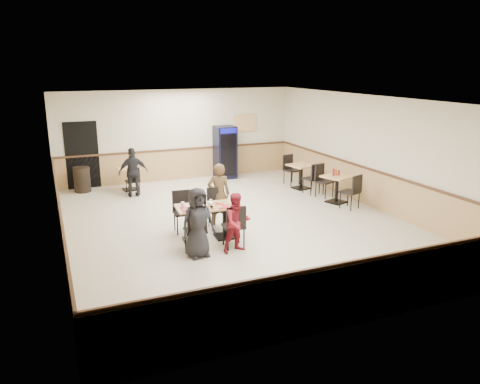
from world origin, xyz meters
name	(u,v)px	position (x,y,z in m)	size (l,w,h in m)	color
ground	(235,223)	(0.00, 0.00, 0.00)	(10.00, 10.00, 0.00)	beige
room_shell	(257,173)	(1.78, 2.55, 0.58)	(10.00, 10.00, 10.00)	silver
main_table	(209,217)	(-0.91, -0.75, 0.52)	(1.51, 0.84, 0.78)	black
main_chairs	(207,218)	(-0.96, -0.74, 0.49)	(1.42, 1.80, 0.99)	black
diner_woman_left	(198,223)	(-1.44, -1.59, 0.72)	(0.71, 0.46, 1.44)	black
diner_woman_right	(237,223)	(-0.62, -1.66, 0.63)	(0.61, 0.48, 1.26)	maroon
diner_man_opposite	(219,194)	(-0.37, 0.09, 0.76)	(0.55, 0.36, 1.52)	#523A23
lone_diner	(133,172)	(-1.82, 3.42, 0.73)	(0.85, 0.35, 1.45)	black
tabletop_clutter	(208,206)	(-0.96, -0.84, 0.80)	(1.29, 0.65, 0.12)	red
side_table_near	(337,185)	(3.33, 0.57, 0.52)	(0.93, 0.93, 0.78)	black
side_table_near_chair_south	(350,191)	(3.33, -0.05, 0.49)	(0.46, 0.46, 0.99)	black
side_table_near_chair_north	(325,181)	(3.33, 1.20, 0.49)	(0.46, 0.46, 0.99)	black
side_table_far	(301,173)	(3.18, 2.30, 0.51)	(0.85, 0.85, 0.77)	black
side_table_far_chair_south	(312,178)	(3.18, 1.69, 0.49)	(0.45, 0.45, 0.97)	black
side_table_far_chair_north	(292,170)	(3.18, 2.92, 0.49)	(0.45, 0.45, 0.97)	black
condiment_caddy	(336,172)	(3.29, 0.62, 0.87)	(0.23, 0.06, 0.20)	#A20B18
back_table	(129,176)	(-1.82, 4.20, 0.46)	(0.69, 0.69, 0.69)	black
back_table_chair_lone	(132,180)	(-1.82, 3.65, 0.44)	(0.40, 0.40, 0.87)	black
pepsi_cooler	(225,152)	(1.50, 4.59, 0.89)	(0.68, 0.69, 1.78)	black
trash_bin	(82,179)	(-3.19, 4.55, 0.39)	(0.49, 0.49, 0.77)	black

